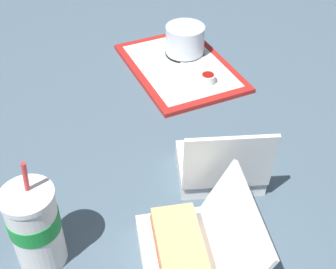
% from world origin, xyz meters
% --- Properties ---
extents(ground_plane, '(3.20, 3.20, 0.00)m').
position_xyz_m(ground_plane, '(0.00, 0.00, 0.00)').
color(ground_plane, '#4C6070').
extents(food_tray, '(0.38, 0.28, 0.01)m').
position_xyz_m(food_tray, '(0.29, -0.12, 0.01)').
color(food_tray, red).
rests_on(food_tray, ground_plane).
extents(cake_container, '(0.11, 0.11, 0.09)m').
position_xyz_m(cake_container, '(0.34, -0.15, 0.05)').
color(cake_container, black).
rests_on(cake_container, food_tray).
extents(ketchup_cup, '(0.04, 0.04, 0.02)m').
position_xyz_m(ketchup_cup, '(0.18, -0.15, 0.03)').
color(ketchup_cup, white).
rests_on(ketchup_cup, food_tray).
extents(napkin_stack, '(0.11, 0.11, 0.00)m').
position_xyz_m(napkin_stack, '(0.25, -0.17, 0.02)').
color(napkin_stack, white).
rests_on(napkin_stack, food_tray).
extents(plastic_fork, '(0.11, 0.04, 0.00)m').
position_xyz_m(plastic_fork, '(0.22, -0.06, 0.02)').
color(plastic_fork, white).
rests_on(plastic_fork, food_tray).
extents(clamshell_sandwich_center, '(0.24, 0.22, 0.15)m').
position_xyz_m(clamshell_sandwich_center, '(-0.32, 0.12, 0.04)').
color(clamshell_sandwich_center, white).
rests_on(clamshell_sandwich_center, ground_plane).
extents(clamshell_hotdog_right, '(0.20, 0.21, 0.18)m').
position_xyz_m(clamshell_hotdog_right, '(-0.13, -0.04, 0.04)').
color(clamshell_hotdog_right, white).
rests_on(clamshell_hotdog_right, ground_plane).
extents(soda_cup_left, '(0.09, 0.09, 0.23)m').
position_xyz_m(soda_cup_left, '(-0.20, 0.35, 0.09)').
color(soda_cup_left, white).
rests_on(soda_cup_left, ground_plane).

